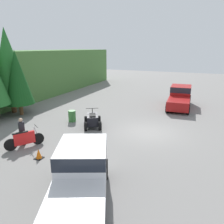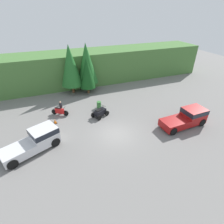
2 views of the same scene
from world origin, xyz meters
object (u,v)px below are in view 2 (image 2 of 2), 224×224
dirt_bike (60,111)px  quad_atv (100,113)px  rider_person (61,107)px  pickup_truck_second (36,140)px  pickup_truck_red (187,117)px  traffic_cone (55,121)px  steel_barrel (99,105)px

dirt_bike → quad_atv: 5.02m
dirt_bike → rider_person: 0.61m
dirt_bike → pickup_truck_second: bearing=-83.9°
pickup_truck_red → traffic_cone: pickup_truck_red is taller
quad_atv → steel_barrel: bearing=48.1°
dirt_bike → rider_person: bearing=90.3°
pickup_truck_second → quad_atv: pickup_truck_second is taller
dirt_bike → pickup_truck_red: bearing=4.1°
rider_person → traffic_cone: 2.37m
pickup_truck_red → traffic_cone: size_ratio=9.75×
quad_atv → rider_person: size_ratio=1.38×
pickup_truck_red → quad_atv: size_ratio=2.31×
rider_person → pickup_truck_second: bearing=-103.3°
pickup_truck_red → rider_person: (-12.97, 7.65, -0.09)m
pickup_truck_red → pickup_truck_second: size_ratio=0.98×
rider_person → steel_barrel: size_ratio=1.91×
dirt_bike → rider_person: size_ratio=1.16×
pickup_truck_second → rider_person: (2.95, 5.75, -0.09)m
dirt_bike → quad_atv: (4.58, -2.06, 0.01)m
pickup_truck_second → steel_barrel: 9.49m
pickup_truck_second → steel_barrel: size_ratio=6.21×
dirt_bike → quad_atv: size_ratio=0.84×
pickup_truck_red → traffic_cone: 15.08m
pickup_truck_red → quad_atv: pickup_truck_red is taller
pickup_truck_red → dirt_bike: size_ratio=2.76×
quad_atv → steel_barrel: quad_atv is taller
pickup_truck_red → steel_barrel: 10.94m
pickup_truck_red → pickup_truck_second: bearing=170.5°
pickup_truck_red → pickup_truck_second: 16.03m
traffic_cone → dirt_bike: bearing=65.2°
pickup_truck_second → rider_person: pickup_truck_second is taller
steel_barrel → pickup_truck_second: bearing=-145.3°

